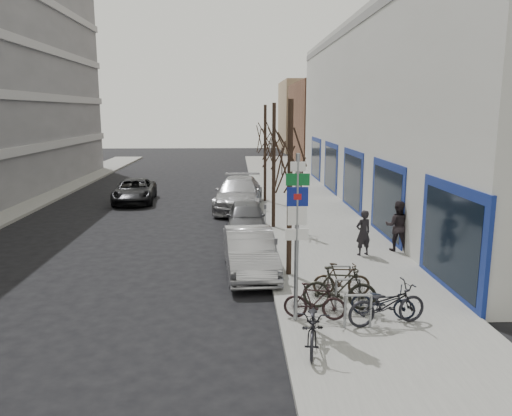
{
  "coord_description": "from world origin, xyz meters",
  "views": [
    {
      "loc": [
        0.99,
        -11.35,
        5.14
      ],
      "look_at": [
        1.63,
        4.8,
        2.0
      ],
      "focal_mm": 35.0,
      "sensor_mm": 36.0,
      "label": 1
    }
  ],
  "objects": [
    {
      "name": "tree_mid",
      "position": [
        2.6,
        10.0,
        4.1
      ],
      "size": [
        1.8,
        1.8,
        5.5
      ],
      "color": "black",
      "rests_on": "ground"
    },
    {
      "name": "pedestrian_far",
      "position": [
        6.8,
        5.99,
        1.08
      ],
      "size": [
        0.8,
        0.67,
        1.86
      ],
      "primitive_type": "imported",
      "rotation": [
        0.0,
        0.0,
        2.8
      ],
      "color": "black",
      "rests_on": "sidewalk_east"
    },
    {
      "name": "tan_building_far",
      "position": [
        13.5,
        55.0,
        4.5
      ],
      "size": [
        13.0,
        12.0,
        9.0
      ],
      "primitive_type": "cube",
      "color": "#937A5B",
      "rests_on": "ground"
    },
    {
      "name": "parked_car_mid",
      "position": [
        1.4,
        9.47,
        0.69
      ],
      "size": [
        1.67,
        4.06,
        1.38
      ],
      "primitive_type": "imported",
      "rotation": [
        0.0,
        0.0,
        -0.01
      ],
      "color": "#494A4E",
      "rests_on": "ground"
    },
    {
      "name": "ground",
      "position": [
        0.0,
        0.0,
        0.0
      ],
      "size": [
        120.0,
        120.0,
        0.0
      ],
      "primitive_type": "plane",
      "color": "black",
      "rests_on": "ground"
    },
    {
      "name": "bike_mid_inner",
      "position": [
        3.6,
        0.61,
        0.73
      ],
      "size": [
        1.97,
        0.88,
        1.15
      ],
      "primitive_type": "imported",
      "rotation": [
        0.0,
        0.0,
        1.4
      ],
      "color": "black",
      "rests_on": "sidewalk_east"
    },
    {
      "name": "highway_sign_pole",
      "position": [
        2.4,
        -0.01,
        2.46
      ],
      "size": [
        0.55,
        0.1,
        4.2
      ],
      "color": "gray",
      "rests_on": "ground"
    },
    {
      "name": "bike_rack",
      "position": [
        3.8,
        0.6,
        0.66
      ],
      "size": [
        0.66,
        2.26,
        0.83
      ],
      "color": "gray",
      "rests_on": "sidewalk_east"
    },
    {
      "name": "meter_mid",
      "position": [
        2.15,
        8.5,
        0.92
      ],
      "size": [
        0.1,
        0.08,
        1.27
      ],
      "color": "gray",
      "rests_on": "sidewalk_east"
    },
    {
      "name": "bike_near_right",
      "position": [
        2.87,
        0.03,
        0.62
      ],
      "size": [
        1.6,
        0.76,
        0.93
      ],
      "primitive_type": "imported",
      "rotation": [
        0.0,
        0.0,
        1.36
      ],
      "color": "black",
      "rests_on": "sidewalk_east"
    },
    {
      "name": "bike_near_left",
      "position": [
        2.61,
        -1.45,
        0.72
      ],
      "size": [
        0.88,
        1.95,
        1.15
      ],
      "primitive_type": "imported",
      "rotation": [
        0.0,
        0.0,
        -0.17
      ],
      "color": "black",
      "rests_on": "sidewalk_east"
    },
    {
      "name": "tree_far",
      "position": [
        2.6,
        16.5,
        4.1
      ],
      "size": [
        1.8,
        1.8,
        5.5
      ],
      "color": "black",
      "rests_on": "ground"
    },
    {
      "name": "brick_building_far",
      "position": [
        13.0,
        40.0,
        4.0
      ],
      "size": [
        12.0,
        14.0,
        8.0
      ],
      "primitive_type": "cube",
      "color": "brown",
      "rests_on": "ground"
    },
    {
      "name": "parked_car_front",
      "position": [
        1.4,
        4.03,
        0.71
      ],
      "size": [
        1.82,
        4.42,
        1.42
      ],
      "primitive_type": "imported",
      "rotation": [
        0.0,
        0.0,
        0.07
      ],
      "color": "#999A9E",
      "rests_on": "ground"
    },
    {
      "name": "bike_mid_curb",
      "position": [
        4.57,
        0.11,
        0.62
      ],
      "size": [
        1.61,
        0.98,
        0.95
      ],
      "primitive_type": "imported",
      "rotation": [
        0.0,
        0.0,
        1.21
      ],
      "color": "black",
      "rests_on": "sidewalk_east"
    },
    {
      "name": "lane_car",
      "position": [
        -4.85,
        17.12,
        0.66
      ],
      "size": [
        2.59,
        4.94,
        1.33
      ],
      "primitive_type": "imported",
      "rotation": [
        0.0,
        0.0,
        0.08
      ],
      "color": "black",
      "rests_on": "ground"
    },
    {
      "name": "bike_far_curb",
      "position": [
        4.52,
        -0.35,
        0.75
      ],
      "size": [
        2.06,
        1.0,
        1.21
      ],
      "primitive_type": "imported",
      "rotation": [
        0.0,
        0.0,
        1.79
      ],
      "color": "black",
      "rests_on": "sidewalk_east"
    },
    {
      "name": "sidewalk_east",
      "position": [
        4.5,
        10.0,
        0.07
      ],
      "size": [
        5.0,
        70.0,
        0.15
      ],
      "primitive_type": "cube",
      "color": "slate",
      "rests_on": "ground"
    },
    {
      "name": "tree_near",
      "position": [
        2.6,
        3.5,
        4.1
      ],
      "size": [
        1.8,
        1.8,
        5.5
      ],
      "color": "black",
      "rests_on": "ground"
    },
    {
      "name": "meter_back",
      "position": [
        2.15,
        14.0,
        0.92
      ],
      "size": [
        0.1,
        0.08,
        1.27
      ],
      "color": "gray",
      "rests_on": "sidewalk_east"
    },
    {
      "name": "pedestrian_near",
      "position": [
        5.42,
        5.47,
        0.96
      ],
      "size": [
        0.69,
        0.57,
        1.61
      ],
      "primitive_type": "imported",
      "rotation": [
        0.0,
        0.0,
        3.49
      ],
      "color": "black",
      "rests_on": "sidewalk_east"
    },
    {
      "name": "bike_far_inner",
      "position": [
        3.84,
        1.55,
        0.63
      ],
      "size": [
        1.61,
        0.6,
        0.96
      ],
      "primitive_type": "imported",
      "rotation": [
        0.0,
        0.0,
        1.48
      ],
      "color": "black",
      "rests_on": "sidewalk_east"
    },
    {
      "name": "meter_front",
      "position": [
        2.15,
        3.0,
        0.92
      ],
      "size": [
        0.1,
        0.08,
        1.27
      ],
      "color": "gray",
      "rests_on": "sidewalk_east"
    },
    {
      "name": "parked_car_back",
      "position": [
        1.12,
        14.8,
        0.84
      ],
      "size": [
        2.85,
        6.0,
        1.69
      ],
      "primitive_type": "imported",
      "rotation": [
        0.0,
        0.0,
        -0.08
      ],
      "color": "#A0A1A5",
      "rests_on": "ground"
    }
  ]
}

